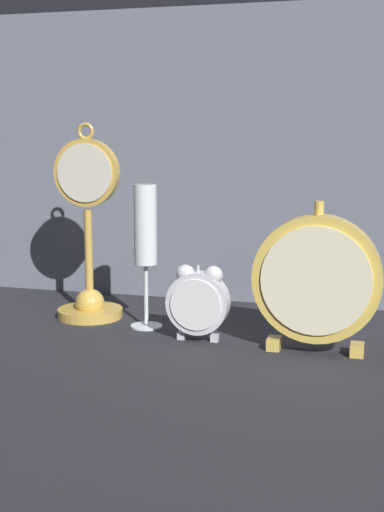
{
  "coord_description": "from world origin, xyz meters",
  "views": [
    {
      "loc": [
        0.3,
        -1.02,
        0.32
      ],
      "look_at": [
        0.0,
        0.08,
        0.13
      ],
      "focal_mm": 50.0,
      "sensor_mm": 36.0,
      "label": 1
    }
  ],
  "objects_px": {
    "alarm_clock_twin_bell": "(198,299)",
    "mantel_clock_silver": "(317,280)",
    "champagne_flute": "(145,236)",
    "pocket_watch_on_stand": "(88,249)"
  },
  "relations": [
    {
      "from": "mantel_clock_silver",
      "to": "champagne_flute",
      "type": "distance_m",
      "value": 0.3
    },
    {
      "from": "mantel_clock_silver",
      "to": "champagne_flute",
      "type": "height_order",
      "value": "champagne_flute"
    },
    {
      "from": "mantel_clock_silver",
      "to": "champagne_flute",
      "type": "xyz_separation_m",
      "value": [
        -0.29,
        0.07,
        0.05
      ]
    },
    {
      "from": "alarm_clock_twin_bell",
      "to": "mantel_clock_silver",
      "type": "height_order",
      "value": "mantel_clock_silver"
    },
    {
      "from": "alarm_clock_twin_bell",
      "to": "champagne_flute",
      "type": "xyz_separation_m",
      "value": [
        -0.11,
        0.06,
        0.09
      ]
    },
    {
      "from": "pocket_watch_on_stand",
      "to": "mantel_clock_silver",
      "type": "height_order",
      "value": "pocket_watch_on_stand"
    },
    {
      "from": "pocket_watch_on_stand",
      "to": "mantel_clock_silver",
      "type": "distance_m",
      "value": 0.42
    },
    {
      "from": "pocket_watch_on_stand",
      "to": "alarm_clock_twin_bell",
      "type": "relative_size",
      "value": 2.82
    },
    {
      "from": "pocket_watch_on_stand",
      "to": "champagne_flute",
      "type": "xyz_separation_m",
      "value": [
        0.12,
        -0.04,
        0.03
      ]
    },
    {
      "from": "alarm_clock_twin_bell",
      "to": "champagne_flute",
      "type": "height_order",
      "value": "champagne_flute"
    }
  ]
}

